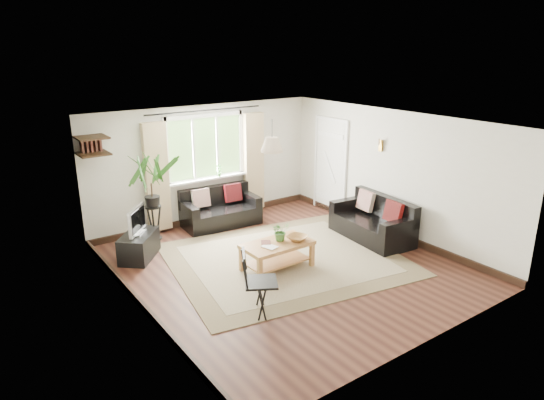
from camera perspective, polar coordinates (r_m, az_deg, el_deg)
floor at (r=8.18m, az=1.64°, el=-7.73°), size 5.50×5.50×0.00m
ceiling at (r=7.46m, az=1.80°, el=9.14°), size 5.50×5.50×0.00m
wall_back at (r=9.98m, az=-7.87°, el=4.19°), size 5.00×0.02×2.40m
wall_front at (r=5.92m, az=18.07°, el=-6.24°), size 5.00×0.02×2.40m
wall_left at (r=6.61m, az=-15.86°, el=-3.48°), size 0.02×5.50×2.40m
wall_right at (r=9.40m, az=13.98°, el=2.97°), size 0.02×5.50×2.40m
rug at (r=8.39m, az=1.60°, el=-6.94°), size 4.28×3.84×0.02m
window at (r=9.87m, az=-7.84°, el=6.12°), size 2.50×0.16×2.16m
door at (r=10.57m, az=6.85°, el=3.88°), size 0.06×0.96×2.06m
corner_shelf at (r=8.81m, az=-20.37°, el=6.02°), size 0.50×0.50×0.34m
pendant_lamp at (r=7.84m, az=0.00°, el=6.97°), size 0.36×0.36×0.54m
wall_sconce at (r=9.42m, az=12.57°, el=6.48°), size 0.12×0.12×0.28m
sofa_back at (r=9.88m, az=-6.05°, el=-0.96°), size 1.58×0.88×0.72m
sofa_right at (r=9.32m, az=11.66°, el=-2.28°), size 1.69×0.97×0.76m
coffee_table at (r=7.96m, az=0.61°, el=-6.60°), size 1.14×0.63×0.47m
table_plant at (r=7.90m, az=1.00°, el=-3.68°), size 0.31×0.28×0.32m
bowl at (r=7.96m, az=2.99°, el=-4.47°), size 0.41×0.41×0.08m
book_a at (r=7.63m, az=-0.69°, el=-5.72°), size 0.23×0.27×0.02m
book_b at (r=7.84m, az=-1.28°, el=-5.07°), size 0.24×0.26×0.02m
tv_stand at (r=8.68m, az=-15.37°, el=-5.21°), size 0.91×0.94×0.45m
tv at (r=8.51m, az=-15.62°, el=-2.28°), size 0.59×0.62×0.49m
palm_stand at (r=8.81m, az=-13.86°, el=-0.30°), size 0.81×0.81×1.73m
folding_chair at (r=6.63m, az=-1.31°, el=-9.76°), size 0.65×0.65×0.92m
sill_plant at (r=10.03m, az=-6.25°, el=3.52°), size 0.14×0.10×0.27m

